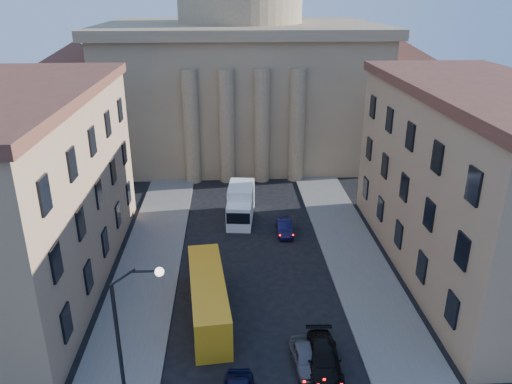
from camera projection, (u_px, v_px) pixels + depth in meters
The scene contains 11 objects.
sidewalk_left at pixel (139, 303), 35.67m from camera, with size 5.00×60.00×0.15m, color #615E59.
sidewalk_right at pixel (373, 296), 36.56m from camera, with size 5.00×60.00×0.15m, color #615E59.
church at pixel (241, 63), 66.38m from camera, with size 68.02×28.76×36.60m.
building_left at pixel (20, 190), 36.17m from camera, with size 11.60×26.60×14.70m.
building_right at pixel (477, 181), 37.96m from camera, with size 11.60×26.60×14.70m.
street_lamp at pixel (128, 331), 24.54m from camera, with size 2.62×0.44×8.83m.
car_right_mid at pixel (323, 359), 29.42m from camera, with size 1.94×4.77×1.38m, color black.
car_right_far at pixel (305, 358), 29.59m from camera, with size 1.46×3.64×1.24m, color #545459.
car_right_distant at pixel (284, 227), 45.99m from camera, with size 1.34×3.85×1.27m, color black.
city_bus at pixel (208, 296), 34.01m from camera, with size 3.29×10.21×2.83m.
box_truck at pixel (241, 205), 48.41m from camera, with size 2.93×6.16×3.27m.
Camera 1 is at (-1.82, -12.51, 20.84)m, focal length 35.00 mm.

